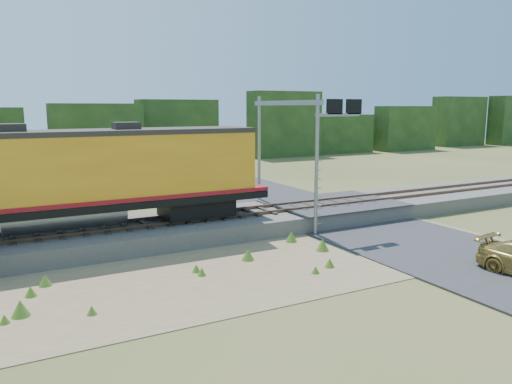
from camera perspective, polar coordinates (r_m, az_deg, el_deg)
ground at (r=19.44m, az=2.82°, el=-8.44°), size 140.00×140.00×0.00m
ballast at (r=24.47m, az=-4.45°, el=-3.68°), size 70.00×5.00×0.80m
rails at (r=24.36m, az=-4.46°, el=-2.58°), size 70.00×1.54×0.16m
dirt_shoulder at (r=18.96m, az=-3.22°, el=-8.87°), size 26.00×8.00×0.03m
road at (r=24.16m, az=16.32°, el=-4.99°), size 7.00×66.00×0.86m
tree_line_north at (r=54.73m, az=-18.24°, el=6.09°), size 130.00×3.00×6.50m
weed_clumps at (r=18.06m, az=-7.06°, el=-9.94°), size 15.00×6.20×0.56m
locomotive at (r=22.11m, az=-21.86°, el=1.73°), size 18.01×2.75×4.65m
signal_gantry at (r=25.25m, az=4.81°, el=7.29°), size 2.63×6.20×6.63m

